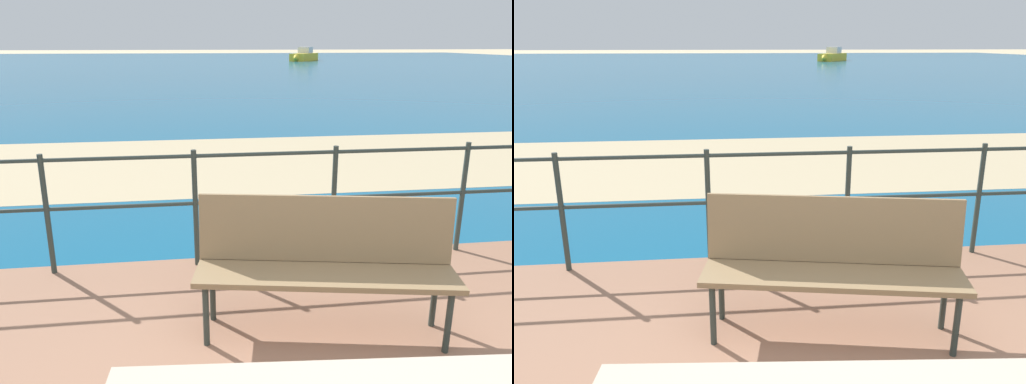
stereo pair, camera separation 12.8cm
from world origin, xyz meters
TOP-DOWN VIEW (x-y plane):
  - sea_water at (0.00, 40.00)m, footprint 90.00×90.00m
  - beach_strip at (0.00, 6.47)m, footprint 54.00×4.01m
  - park_bench at (0.21, 1.37)m, footprint 1.68×0.71m
  - railing_fence at (0.00, 2.47)m, footprint 5.94×0.04m
  - boat_near at (11.21, 49.60)m, footprint 3.78×5.08m

SIDE VIEW (x-z plane):
  - sea_water at x=0.00m, z-range 0.00..0.01m
  - beach_strip at x=0.00m, z-range 0.00..0.01m
  - boat_near at x=11.21m, z-range -0.19..1.15m
  - park_bench at x=0.21m, z-range 0.14..1.03m
  - railing_fence at x=0.00m, z-range 0.19..1.19m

